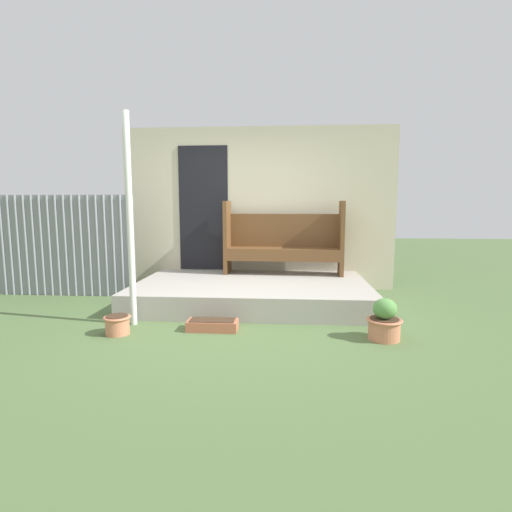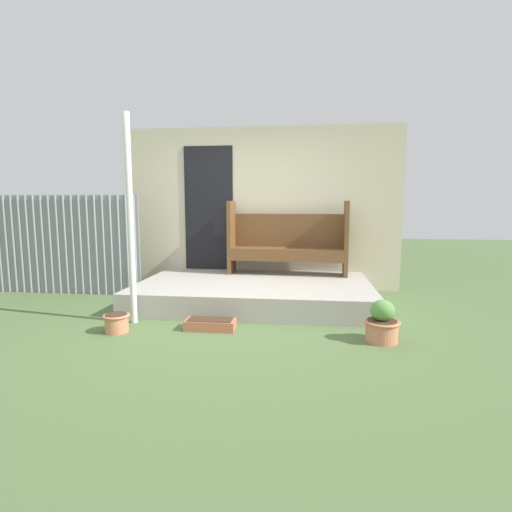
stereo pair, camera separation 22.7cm
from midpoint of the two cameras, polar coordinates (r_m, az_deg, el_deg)
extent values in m
plane|color=#516B3D|center=(4.74, -4.83, -9.54)|extent=(24.00, 24.00, 0.00)
cube|color=#A8A399|center=(5.63, -1.68, -5.20)|extent=(3.20, 1.99, 0.30)
cube|color=beige|center=(6.52, -0.78, 6.73)|extent=(4.40, 0.06, 2.60)
cube|color=black|center=(6.61, -8.48, 6.73)|extent=(0.80, 0.02, 2.00)
cube|color=gray|center=(6.74, -27.28, 1.31)|extent=(2.35, 0.02, 1.52)
cylinder|color=gray|center=(7.22, -33.25, 1.27)|extent=(0.04, 0.04, 1.52)
cylinder|color=gray|center=(7.14, -32.46, 1.27)|extent=(0.04, 0.04, 1.52)
cylinder|color=gray|center=(7.07, -31.65, 1.28)|extent=(0.04, 0.04, 1.52)
cylinder|color=gray|center=(7.00, -30.83, 1.28)|extent=(0.04, 0.04, 1.52)
cylinder|color=gray|center=(6.93, -29.99, 1.28)|extent=(0.04, 0.04, 1.52)
cylinder|color=gray|center=(6.86, -29.13, 1.28)|extent=(0.04, 0.04, 1.52)
cylinder|color=gray|center=(6.79, -28.26, 1.29)|extent=(0.04, 0.04, 1.52)
cylinder|color=gray|center=(6.73, -27.37, 1.29)|extent=(0.04, 0.04, 1.52)
cylinder|color=gray|center=(6.66, -26.46, 1.29)|extent=(0.04, 0.04, 1.52)
cylinder|color=gray|center=(6.60, -25.54, 1.29)|extent=(0.04, 0.04, 1.52)
cylinder|color=gray|center=(6.54, -24.59, 1.29)|extent=(0.04, 0.04, 1.52)
cylinder|color=gray|center=(6.48, -23.63, 1.30)|extent=(0.04, 0.04, 1.52)
cylinder|color=gray|center=(6.42, -22.66, 1.30)|extent=(0.04, 0.04, 1.52)
cylinder|color=gray|center=(6.37, -21.66, 1.30)|extent=(0.04, 0.04, 1.52)
cylinder|color=gray|center=(6.31, -20.65, 1.30)|extent=(0.04, 0.04, 1.52)
cylinder|color=gray|center=(6.26, -19.62, 1.30)|extent=(0.04, 0.04, 1.52)
cylinder|color=gray|center=(6.21, -18.58, 1.30)|extent=(0.04, 0.04, 1.52)
cylinder|color=white|center=(4.73, -18.90, 4.77)|extent=(0.07, 0.07, 2.39)
cube|color=brown|center=(6.28, -5.18, 2.68)|extent=(0.08, 0.40, 1.13)
cube|color=brown|center=(6.17, 11.08, 2.49)|extent=(0.08, 0.40, 1.13)
cube|color=brown|center=(6.18, 2.87, 0.97)|extent=(1.72, 0.47, 0.04)
cube|color=brown|center=(6.01, 2.75, -0.11)|extent=(1.70, 0.10, 0.15)
cube|color=brown|center=(6.33, 2.99, 3.67)|extent=(1.70, 0.11, 0.52)
cylinder|color=tan|center=(4.60, -20.55, -9.26)|extent=(0.25, 0.25, 0.20)
torus|color=tan|center=(4.57, -20.60, -8.22)|extent=(0.29, 0.29, 0.02)
cylinder|color=#422D1E|center=(4.57, -20.61, -8.03)|extent=(0.23, 0.23, 0.01)
cylinder|color=tan|center=(4.32, 16.39, -10.01)|extent=(0.32, 0.32, 0.22)
torus|color=tan|center=(4.29, 16.43, -8.79)|extent=(0.36, 0.36, 0.02)
cylinder|color=#422D1E|center=(4.29, 16.44, -8.58)|extent=(0.29, 0.29, 0.01)
ellipsoid|color=#599347|center=(4.26, 16.49, -7.25)|extent=(0.24, 0.24, 0.21)
cube|color=#B76647|center=(4.50, -7.69, -9.77)|extent=(0.55, 0.24, 0.11)
cube|color=#422D1E|center=(4.48, -7.70, -9.05)|extent=(0.49, 0.20, 0.01)
camera|label=1|loc=(0.11, -91.33, -0.17)|focal=28.00mm
camera|label=2|loc=(0.11, 88.67, 0.17)|focal=28.00mm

